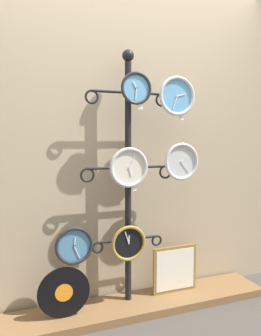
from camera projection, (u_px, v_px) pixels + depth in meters
ground_plane at (150, 336)px, 2.13m from camera, size 12.00×12.00×0.00m
shop_wall at (121, 124)px, 2.54m from camera, size 4.40×0.04×2.80m
low_shelf at (131, 306)px, 2.46m from camera, size 2.20×0.36×0.06m
display_stand at (128, 221)px, 2.45m from camera, size 0.72×0.43×1.92m
clock_top_center at (136, 88)px, 2.30m from camera, size 0.23×0.04×0.23m
clock_top_right at (177, 96)px, 2.40m from camera, size 0.29×0.04×0.29m
clock_middle_center at (129, 167)px, 2.33m from camera, size 0.29×0.04×0.29m
clock_middle_right at (181, 162)px, 2.46m from camera, size 0.29×0.04×0.29m
clock_bottom_left at (74, 246)px, 2.24m from camera, size 0.27×0.04×0.27m
clock_bottom_center at (129, 243)px, 2.37m from camera, size 0.26×0.04×0.26m
vinyl_record at (64, 293)px, 2.23m from camera, size 0.36×0.01×0.36m
picture_frame at (175, 269)px, 2.61m from camera, size 0.38×0.02×0.37m
price_tag_upper at (140, 107)px, 2.32m from camera, size 0.04×0.00×0.03m
price_tag_mid at (181, 118)px, 2.43m from camera, size 0.04×0.00×0.03m
price_tag_lower at (134, 189)px, 2.36m from camera, size 0.04×0.00×0.03m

